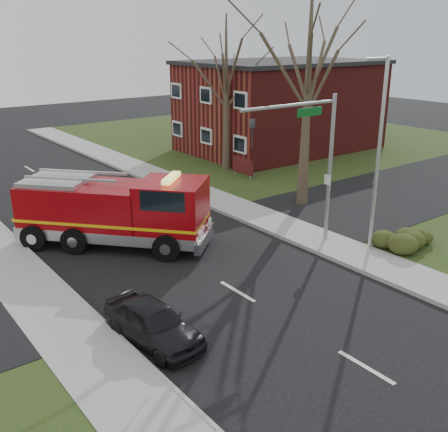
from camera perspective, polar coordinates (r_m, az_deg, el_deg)
ground at (r=19.99m, az=1.46°, el=-8.23°), size 120.00×120.00×0.00m
sidewalk_right at (r=23.98m, az=13.12°, el=-3.72°), size 2.40×80.00×0.15m
sidewalk_left at (r=17.27m, az=-15.28°, el=-13.48°), size 2.40×80.00×0.15m
brick_building at (r=44.18m, az=6.22°, el=11.84°), size 15.40×10.40×7.25m
health_center_sign at (r=35.07m, az=2.07°, el=5.43°), size 0.12×2.00×1.40m
hedge_corner at (r=25.39m, az=19.00°, el=-1.77°), size 2.80×2.00×0.90m
bare_tree_near at (r=28.67m, az=9.18°, el=15.36°), size 6.00×6.00×12.00m
bare_tree_far at (r=36.44m, az=0.23°, el=14.89°), size 5.25×5.25×10.50m
traffic_signal_mast at (r=22.85m, az=9.49°, el=7.58°), size 5.29×0.18×6.80m
streetlight_pole at (r=23.10m, az=16.42°, el=6.78°), size 1.48×0.16×8.40m
fire_engine at (r=24.28m, az=-11.63°, el=0.37°), size 7.74×8.19×3.40m
parked_car_maroon at (r=16.88m, az=-7.74°, el=-11.39°), size 2.00×4.03×1.32m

